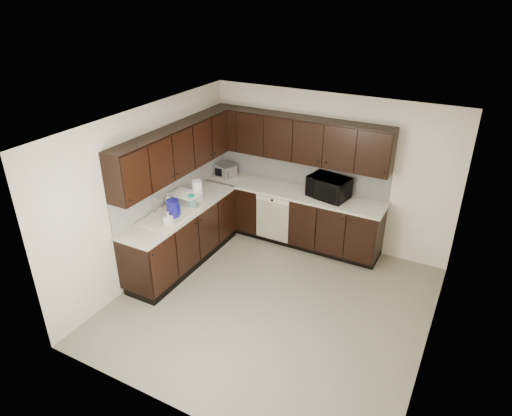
{
  "coord_description": "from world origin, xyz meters",
  "views": [
    {
      "loc": [
        2.16,
        -4.52,
        4.0
      ],
      "look_at": [
        -0.57,
        0.6,
        1.08
      ],
      "focal_mm": 32.0,
      "sensor_mm": 36.0,
      "label": 1
    }
  ],
  "objects_px": {
    "sink": "(168,221)",
    "blue_pitcher": "(173,209)",
    "storage_bin": "(186,199)",
    "microwave": "(328,187)",
    "toaster_oven": "(226,170)"
  },
  "relations": [
    {
      "from": "sink",
      "to": "blue_pitcher",
      "type": "xyz_separation_m",
      "value": [
        0.07,
        0.04,
        0.19
      ]
    },
    {
      "from": "storage_bin",
      "to": "blue_pitcher",
      "type": "relative_size",
      "value": 1.57
    },
    {
      "from": "microwave",
      "to": "toaster_oven",
      "type": "relative_size",
      "value": 1.85
    },
    {
      "from": "toaster_oven",
      "to": "storage_bin",
      "type": "distance_m",
      "value": 1.22
    },
    {
      "from": "microwave",
      "to": "blue_pitcher",
      "type": "height_order",
      "value": "microwave"
    },
    {
      "from": "storage_bin",
      "to": "blue_pitcher",
      "type": "bearing_deg",
      "value": -76.84
    },
    {
      "from": "sink",
      "to": "toaster_oven",
      "type": "relative_size",
      "value": 2.48
    },
    {
      "from": "microwave",
      "to": "blue_pitcher",
      "type": "xyz_separation_m",
      "value": [
        -1.72,
        -1.68,
        -0.03
      ]
    },
    {
      "from": "sink",
      "to": "storage_bin",
      "type": "distance_m",
      "value": 0.51
    },
    {
      "from": "sink",
      "to": "storage_bin",
      "type": "height_order",
      "value": "sink"
    },
    {
      "from": "toaster_oven",
      "to": "blue_pitcher",
      "type": "height_order",
      "value": "blue_pitcher"
    },
    {
      "from": "storage_bin",
      "to": "blue_pitcher",
      "type": "height_order",
      "value": "blue_pitcher"
    },
    {
      "from": "toaster_oven",
      "to": "blue_pitcher",
      "type": "xyz_separation_m",
      "value": [
        0.14,
        -1.67,
        0.03
      ]
    },
    {
      "from": "sink",
      "to": "toaster_oven",
      "type": "xyz_separation_m",
      "value": [
        -0.07,
        1.7,
        0.16
      ]
    },
    {
      "from": "microwave",
      "to": "blue_pitcher",
      "type": "distance_m",
      "value": 2.41
    }
  ]
}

